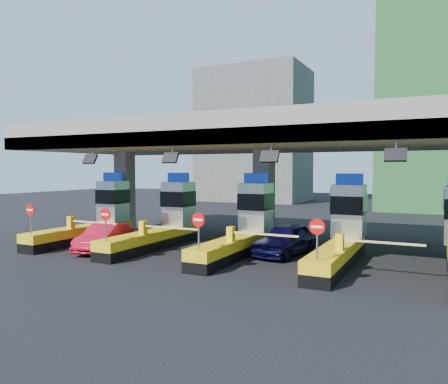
% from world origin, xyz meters
% --- Properties ---
extents(ground, '(120.00, 120.00, 0.00)m').
position_xyz_m(ground, '(0.00, 0.00, 0.00)').
color(ground, black).
rests_on(ground, ground).
extents(toll_canopy, '(28.00, 12.09, 7.00)m').
position_xyz_m(toll_canopy, '(0.00, 2.87, 6.13)').
color(toll_canopy, slate).
rests_on(toll_canopy, ground).
extents(toll_lane_far_left, '(4.43, 8.00, 4.16)m').
position_xyz_m(toll_lane_far_left, '(-10.00, 0.28, 1.40)').
color(toll_lane_far_left, black).
rests_on(toll_lane_far_left, ground).
extents(toll_lane_left, '(4.43, 8.00, 4.16)m').
position_xyz_m(toll_lane_left, '(-5.00, 0.28, 1.40)').
color(toll_lane_left, black).
rests_on(toll_lane_left, ground).
extents(toll_lane_center, '(4.43, 8.00, 4.16)m').
position_xyz_m(toll_lane_center, '(0.00, 0.28, 1.40)').
color(toll_lane_center, black).
rests_on(toll_lane_center, ground).
extents(toll_lane_right, '(4.43, 8.00, 4.16)m').
position_xyz_m(toll_lane_right, '(5.00, 0.28, 1.40)').
color(toll_lane_right, black).
rests_on(toll_lane_right, ground).
extents(bg_building_concrete, '(14.00, 10.00, 18.00)m').
position_xyz_m(bg_building_concrete, '(-14.00, 36.00, 9.00)').
color(bg_building_concrete, '#4C4C49').
rests_on(bg_building_concrete, ground).
extents(van, '(2.59, 4.93, 1.60)m').
position_xyz_m(van, '(2.07, 0.76, 0.80)').
color(van, black).
rests_on(van, ground).
extents(red_car, '(2.54, 4.60, 1.44)m').
position_xyz_m(red_car, '(-7.01, -2.43, 0.72)').
color(red_car, red).
rests_on(red_car, ground).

